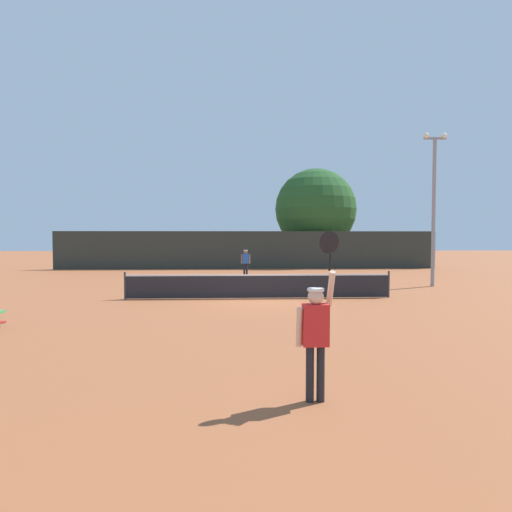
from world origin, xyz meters
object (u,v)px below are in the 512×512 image
at_px(player_serving, 316,326).
at_px(player_receiving, 246,260).
at_px(light_pole, 434,199).
at_px(large_tree, 315,209).
at_px(spare_racket, 0,322).
at_px(parked_car_near, 217,254).
at_px(tennis_ball, 270,287).

bearing_deg(player_serving, player_receiving, 91.68).
height_order(light_pole, large_tree, large_tree).
distance_m(spare_racket, large_tree, 28.26).
relative_size(player_serving, light_pole, 0.34).
distance_m(player_serving, large_tree, 31.32).
relative_size(player_receiving, large_tree, 0.20).
bearing_deg(player_serving, parked_car_near, 94.89).
bearing_deg(player_receiving, large_tree, -121.07).
bearing_deg(large_tree, player_serving, -100.42).
height_order(tennis_ball, light_pole, light_pole).
height_order(tennis_ball, spare_racket, tennis_ball).
bearing_deg(player_receiving, light_pole, 148.24).
xyz_separation_m(spare_racket, light_pole, (16.41, 8.39, 4.30)).
distance_m(tennis_ball, large_tree, 17.78).
bearing_deg(spare_racket, tennis_ball, 44.12).
xyz_separation_m(tennis_ball, large_tree, (5.20, 16.32, 4.77)).
distance_m(large_tree, parked_car_near, 10.89).
height_order(player_serving, tennis_ball, player_serving).
height_order(light_pole, parked_car_near, light_pole).
bearing_deg(parked_car_near, player_receiving, -85.89).
xyz_separation_m(player_serving, parked_car_near, (-3.06, 35.78, -0.34)).
distance_m(player_serving, player_receiving, 20.28).
bearing_deg(spare_racket, player_receiving, 62.61).
bearing_deg(large_tree, spare_racket, -118.98).
bearing_deg(player_receiving, spare_racket, 62.61).
height_order(spare_racket, large_tree, large_tree).
bearing_deg(tennis_ball, spare_racket, -135.88).
xyz_separation_m(player_serving, spare_racket, (-7.87, 6.22, -1.10)).
relative_size(player_receiving, parked_car_near, 0.38).
distance_m(tennis_ball, parked_car_near, 21.80).
distance_m(light_pole, parked_car_near, 24.39).
distance_m(spare_racket, parked_car_near, 29.95).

